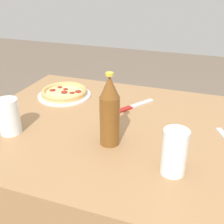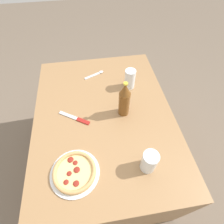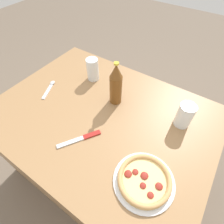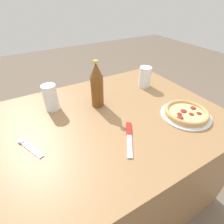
% 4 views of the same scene
% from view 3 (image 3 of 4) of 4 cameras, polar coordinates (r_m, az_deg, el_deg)
% --- Properties ---
extents(ground_plane, '(8.00, 8.00, 0.00)m').
position_cam_3_polar(ground_plane, '(1.59, -2.24, -17.07)').
color(ground_plane, '#6B5B4C').
extents(table, '(1.23, 0.92, 0.70)m').
position_cam_3_polar(table, '(1.27, -2.72, -10.83)').
color(table, '#997047').
rests_on(table, ground_plane).
extents(pizza_veggie, '(0.26, 0.26, 0.04)m').
position_cam_3_polar(pizza_veggie, '(0.79, 10.48, -20.99)').
color(pizza_veggie, silver).
rests_on(pizza_veggie, table).
extents(glass_cola, '(0.08, 0.08, 0.15)m').
position_cam_3_polar(glass_cola, '(1.17, -6.31, 13.46)').
color(glass_cola, white).
rests_on(glass_cola, table).
extents(glass_iced_tea, '(0.08, 0.08, 0.14)m').
position_cam_3_polar(glass_iced_tea, '(0.97, 22.54, -1.27)').
color(glass_iced_tea, white).
rests_on(glass_iced_tea, table).
extents(beer_bottle, '(0.07, 0.07, 0.27)m').
position_cam_3_polar(beer_bottle, '(0.96, 1.28, 8.92)').
color(beer_bottle, brown).
rests_on(beer_bottle, table).
extents(knife, '(0.14, 0.20, 0.01)m').
position_cam_3_polar(knife, '(0.90, -10.01, -8.48)').
color(knife, maroon).
rests_on(knife, table).
extents(spoon, '(0.09, 0.16, 0.01)m').
position_cam_3_polar(spoon, '(1.20, -19.62, 7.63)').
color(spoon, silver).
rests_on(spoon, table).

